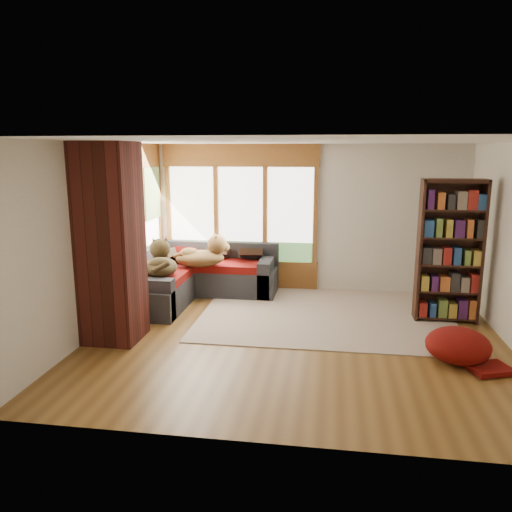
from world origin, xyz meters
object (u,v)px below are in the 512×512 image
(dog_tan, at_px, (204,255))
(dog_brindle, at_px, (160,262))
(brick_chimney, at_px, (110,244))
(bookshelf, at_px, (450,252))
(pouf, at_px, (458,344))
(sectional_sofa, at_px, (190,280))
(area_rug, at_px, (326,314))

(dog_tan, height_order, dog_brindle, dog_tan)
(brick_chimney, height_order, bookshelf, brick_chimney)
(pouf, xyz_separation_m, dog_brindle, (-4.17, 1.40, 0.55))
(dog_tan, bearing_deg, sectional_sofa, 145.16)
(brick_chimney, height_order, dog_tan, brick_chimney)
(area_rug, distance_m, pouf, 2.21)
(area_rug, xyz_separation_m, pouf, (1.58, -1.52, 0.21))
(brick_chimney, distance_m, dog_brindle, 1.41)
(brick_chimney, relative_size, dog_brindle, 2.73)
(dog_tan, bearing_deg, area_rug, -31.95)
(dog_tan, distance_m, dog_brindle, 0.85)
(area_rug, relative_size, dog_brindle, 3.98)
(sectional_sofa, distance_m, dog_brindle, 0.92)
(brick_chimney, relative_size, dog_tan, 2.75)
(area_rug, bearing_deg, sectional_sofa, 164.91)
(bookshelf, height_order, dog_brindle, bookshelf)
(sectional_sofa, height_order, area_rug, sectional_sofa)
(brick_chimney, xyz_separation_m, pouf, (4.37, -0.11, -1.08))
(bookshelf, distance_m, dog_brindle, 4.35)
(area_rug, height_order, bookshelf, bookshelf)
(brick_chimney, bearing_deg, pouf, -1.39)
(bookshelf, bearing_deg, brick_chimney, -162.70)
(brick_chimney, relative_size, area_rug, 0.68)
(dog_tan, bearing_deg, brick_chimney, -127.86)
(brick_chimney, distance_m, dog_tan, 2.16)
(sectional_sofa, bearing_deg, pouf, -24.60)
(dog_tan, bearing_deg, pouf, -46.79)
(pouf, height_order, dog_tan, dog_tan)
(dog_tan, bearing_deg, dog_brindle, -146.28)
(sectional_sofa, bearing_deg, dog_tan, -13.46)
(bookshelf, bearing_deg, area_rug, 179.91)
(pouf, bearing_deg, dog_tan, 150.44)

